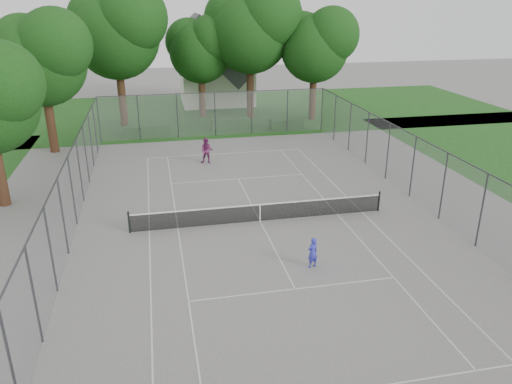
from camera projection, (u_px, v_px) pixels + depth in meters
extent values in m
plane|color=slate|center=(260.00, 221.00, 25.13)|extent=(120.00, 120.00, 0.00)
cube|color=#194614|center=(204.00, 112.00, 48.82)|extent=(60.00, 20.00, 0.00)
cube|color=silver|center=(225.00, 153.00, 35.96)|extent=(10.97, 0.06, 0.01)
cube|color=silver|center=(149.00, 231.00, 24.09)|extent=(0.06, 23.77, 0.01)
cube|color=silver|center=(362.00, 212.00, 26.18)|extent=(0.06, 23.77, 0.01)
cube|color=silver|center=(178.00, 228.00, 24.35)|extent=(0.06, 23.77, 0.01)
cube|color=silver|center=(337.00, 214.00, 25.92)|extent=(0.06, 23.77, 0.01)
cube|color=silver|center=(295.00, 289.00, 19.30)|extent=(8.23, 0.06, 0.01)
cube|color=silver|center=(238.00, 179.00, 30.96)|extent=(8.23, 0.06, 0.01)
cube|color=silver|center=(260.00, 221.00, 25.13)|extent=(0.06, 12.80, 0.01)
cube|color=silver|center=(225.00, 154.00, 35.82)|extent=(0.06, 0.30, 0.01)
cylinder|color=black|center=(129.00, 222.00, 23.71)|extent=(0.10, 0.10, 1.10)
cylinder|color=black|center=(379.00, 201.00, 26.15)|extent=(0.10, 0.10, 1.10)
cube|color=black|center=(260.00, 213.00, 24.97)|extent=(12.67, 0.01, 0.86)
cube|color=white|center=(260.00, 205.00, 24.80)|extent=(12.77, 0.03, 0.06)
cube|color=white|center=(260.00, 213.00, 24.97)|extent=(0.05, 0.02, 0.88)
cylinder|color=#38383D|center=(99.00, 120.00, 38.26)|extent=(0.08, 0.08, 3.50)
cylinder|color=#38383D|center=(322.00, 109.00, 41.70)|extent=(0.08, 0.08, 3.50)
cube|color=slate|center=(215.00, 114.00, 39.98)|extent=(18.00, 0.02, 3.50)
cube|color=slate|center=(68.00, 203.00, 22.78)|extent=(0.02, 34.00, 3.50)
cube|color=slate|center=(427.00, 176.00, 26.21)|extent=(0.02, 34.00, 3.50)
cube|color=#38383D|center=(214.00, 92.00, 39.34)|extent=(18.00, 0.05, 0.05)
cube|color=#38383D|center=(63.00, 167.00, 22.14)|extent=(0.05, 34.00, 0.05)
cube|color=#38383D|center=(431.00, 144.00, 25.57)|extent=(0.05, 34.00, 0.05)
cylinder|color=#382014|center=(122.00, 97.00, 42.98)|extent=(0.66, 0.66, 5.04)
sphere|color=#10350E|center=(116.00, 36.00, 41.14)|extent=(7.17, 7.17, 7.17)
sphere|color=#10350E|center=(132.00, 18.00, 39.91)|extent=(5.73, 5.73, 5.73)
sphere|color=#10350E|center=(100.00, 22.00, 41.33)|extent=(5.38, 5.38, 5.38)
cylinder|color=#382014|center=(202.00, 95.00, 46.51)|extent=(0.62, 0.62, 3.94)
sphere|color=#10350E|center=(200.00, 52.00, 45.07)|extent=(5.60, 5.60, 5.60)
sphere|color=#10350E|center=(214.00, 39.00, 44.11)|extent=(4.48, 4.48, 4.48)
sphere|color=#10350E|center=(188.00, 42.00, 45.21)|extent=(4.20, 4.20, 4.20)
cylinder|color=#382014|center=(250.00, 90.00, 45.91)|extent=(0.67, 0.67, 5.08)
sphere|color=#10350E|center=(250.00, 32.00, 44.06)|extent=(7.22, 7.22, 7.22)
sphere|color=#10350E|center=(269.00, 15.00, 42.82)|extent=(5.78, 5.78, 5.78)
sphere|color=#10350E|center=(234.00, 19.00, 44.24)|extent=(5.42, 5.42, 5.42)
cylinder|color=#382014|center=(313.00, 96.00, 45.44)|extent=(0.63, 0.63, 4.20)
sphere|color=#10350E|center=(315.00, 48.00, 43.91)|extent=(5.98, 5.98, 5.98)
sphere|color=#10350E|center=(332.00, 35.00, 42.88)|extent=(4.78, 4.78, 4.78)
sphere|color=#10350E|center=(301.00, 37.00, 44.06)|extent=(4.48, 4.48, 4.48)
cylinder|color=#382014|center=(51.00, 123.00, 35.65)|extent=(0.63, 0.63, 4.26)
sphere|color=#10350E|center=(41.00, 62.00, 34.10)|extent=(6.07, 6.07, 6.07)
sphere|color=#10350E|center=(55.00, 44.00, 33.05)|extent=(4.85, 4.85, 4.85)
sphere|color=#10350E|center=(25.00, 47.00, 34.25)|extent=(4.55, 4.55, 4.55)
sphere|color=#10350E|center=(0.00, 84.00, 24.21)|extent=(4.22, 4.22, 4.22)
cube|color=#1A4616|center=(148.00, 131.00, 40.24)|extent=(3.50, 1.05, 0.87)
cube|color=#1A4616|center=(230.00, 124.00, 42.28)|extent=(3.17, 0.91, 1.00)
cube|color=#1A4616|center=(287.00, 124.00, 42.52)|extent=(2.83, 1.04, 0.85)
cube|color=white|center=(217.00, 78.00, 51.74)|extent=(7.25, 5.44, 5.44)
cube|color=#4A4A4F|center=(216.00, 50.00, 50.74)|extent=(7.18, 5.62, 7.18)
imported|color=#3031B7|center=(313.00, 253.00, 20.65)|extent=(0.57, 0.47, 1.35)
imported|color=#72265B|center=(207.00, 151.00, 33.57)|extent=(1.03, 0.91, 1.77)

